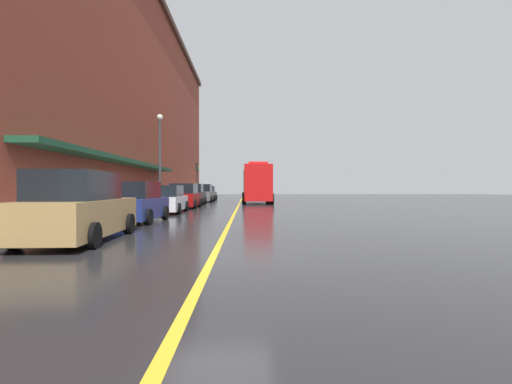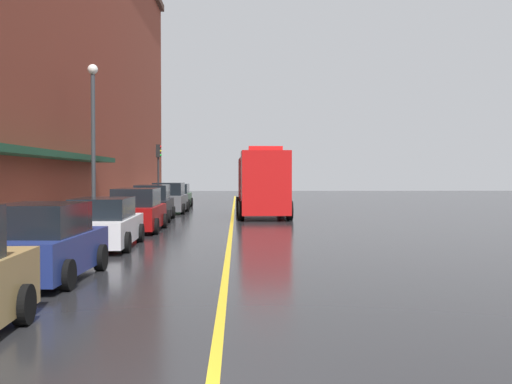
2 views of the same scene
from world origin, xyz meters
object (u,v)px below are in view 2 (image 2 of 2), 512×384
at_px(parked_car_4, 153,204).
at_px(street_lamp_left, 93,127).
at_px(parked_car_2, 104,224).
at_px(parking_meter_0, 121,201).
at_px(parked_car_6, 177,196).
at_px(fire_truck, 262,184).
at_px(parked_car_3, 137,211).
at_px(parked_car_1, 44,244).
at_px(traffic_light_near, 158,163).
at_px(parked_car_5, 169,199).

height_order(parked_car_4, street_lamp_left, street_lamp_left).
xyz_separation_m(parked_car_2, parking_meter_0, (-1.35, 9.97, 0.30)).
height_order(parked_car_6, fire_truck, fire_truck).
bearing_deg(parked_car_4, parked_car_6, -1.82).
xyz_separation_m(parked_car_2, parked_car_4, (-0.01, 11.30, 0.09)).
bearing_deg(parked_car_3, fire_truck, -32.17).
bearing_deg(parked_car_1, traffic_light_near, 4.74).
bearing_deg(parked_car_1, parked_car_5, 1.91).
bearing_deg(parked_car_4, fire_truck, -64.11).
relative_size(parked_car_6, street_lamp_left, 0.66).
xyz_separation_m(parked_car_1, street_lamp_left, (-1.93, 12.86, 3.60)).
height_order(parked_car_1, parked_car_6, parked_car_1).
bearing_deg(fire_truck, parked_car_5, -120.46).
distance_m(parked_car_1, traffic_light_near, 29.39).
relative_size(parked_car_4, traffic_light_near, 1.15).
bearing_deg(parking_meter_0, parked_car_2, -82.28).
bearing_deg(traffic_light_near, parked_car_4, -83.90).
relative_size(fire_truck, traffic_light_near, 1.92).
distance_m(parked_car_1, parked_car_4, 17.29).
xyz_separation_m(parked_car_3, parked_car_5, (-0.02, 11.83, 0.03)).
relative_size(parked_car_1, parking_meter_0, 3.17).
relative_size(parked_car_6, parking_meter_0, 3.43).
distance_m(parked_car_1, parked_car_5, 23.36).
relative_size(parked_car_4, fire_truck, 0.60).
relative_size(parked_car_2, parked_car_6, 1.05).
bearing_deg(parked_car_4, parked_car_3, 179.72).
bearing_deg(parked_car_2, parked_car_3, -2.59).
height_order(parked_car_2, fire_truck, fire_truck).
bearing_deg(street_lamp_left, parked_car_1, -81.48).
bearing_deg(parked_car_3, parked_car_2, 178.60).
height_order(parked_car_6, traffic_light_near, traffic_light_near).
height_order(parked_car_1, parked_car_5, parked_car_5).
distance_m(fire_truck, traffic_light_near, 11.45).
xyz_separation_m(parked_car_5, parked_car_6, (-0.12, 6.01, -0.07)).
xyz_separation_m(parked_car_1, parked_car_4, (0.01, 17.29, 0.05)).
xyz_separation_m(parking_meter_0, traffic_light_near, (0.06, 13.30, 2.10)).
height_order(parked_car_1, traffic_light_near, traffic_light_near).
distance_m(parked_car_6, street_lamp_left, 17.01).
distance_m(parked_car_5, street_lamp_left, 11.27).
bearing_deg(parked_car_6, parked_car_3, 179.97).
bearing_deg(parked_car_2, parked_car_1, 178.64).
distance_m(parked_car_3, parked_car_5, 11.83).
bearing_deg(traffic_light_near, parked_car_1, -87.52).
bearing_deg(parking_meter_0, fire_truck, 31.53).
height_order(parked_car_2, parked_car_3, parked_car_3).
height_order(parked_car_2, parked_car_6, parked_car_6).
xyz_separation_m(parked_car_6, fire_truck, (5.64, -9.12, 1.01)).
bearing_deg(street_lamp_left, parked_car_6, 83.26).
distance_m(parked_car_2, parked_car_6, 23.38).
height_order(parked_car_2, traffic_light_near, traffic_light_near).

